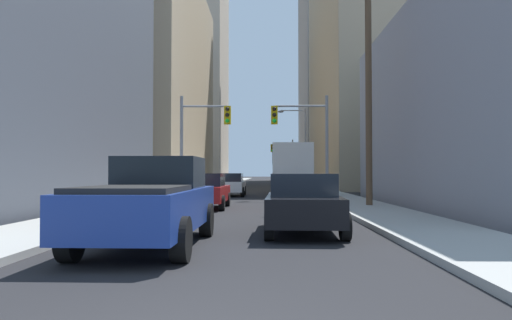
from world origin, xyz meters
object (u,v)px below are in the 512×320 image
at_px(sedan_black, 303,203).
at_px(traffic_signal_near_right, 303,130).
at_px(sedan_white, 230,185).
at_px(city_bus, 291,168).
at_px(traffic_signal_near_left, 203,130).
at_px(traffic_signal_far_right, 283,155).
at_px(sedan_red, 205,191).
at_px(pickup_truck_blue, 152,202).

relative_size(sedan_black, traffic_signal_near_right, 0.71).
height_order(sedan_white, traffic_signal_near_right, traffic_signal_near_right).
xyz_separation_m(city_bus, traffic_signal_near_right, (0.34, -7.15, 2.09)).
xyz_separation_m(sedan_white, traffic_signal_near_right, (4.49, -4.30, 3.25)).
distance_m(sedan_white, traffic_signal_near_right, 7.01).
distance_m(city_bus, traffic_signal_near_left, 9.22).
xyz_separation_m(traffic_signal_near_left, traffic_signal_far_right, (5.90, 36.82, 0.00)).
distance_m(sedan_red, traffic_signal_near_right, 8.94).
relative_size(pickup_truck_blue, traffic_signal_near_left, 0.90).
relative_size(city_bus, sedan_white, 2.73).
relative_size(sedan_black, traffic_signal_far_right, 0.71).
height_order(sedan_black, traffic_signal_near_right, traffic_signal_near_right).
bearing_deg(sedan_red, traffic_signal_near_left, 98.59).
relative_size(sedan_white, traffic_signal_near_right, 0.71).
height_order(pickup_truck_blue, traffic_signal_near_right, traffic_signal_near_right).
bearing_deg(traffic_signal_near_right, sedan_black, -94.29).
bearing_deg(traffic_signal_far_right, pickup_truck_blue, -94.85).
xyz_separation_m(sedan_black, traffic_signal_near_left, (-4.63, 15.35, 3.23)).
relative_size(city_bus, traffic_signal_far_right, 1.93).
relative_size(city_bus, sedan_black, 2.71).
height_order(traffic_signal_near_left, traffic_signal_near_right, same).
distance_m(city_bus, traffic_signal_near_right, 7.46).
bearing_deg(sedan_red, city_bus, 72.52).
xyz_separation_m(sedan_black, traffic_signal_far_right, (1.27, 52.17, 3.23)).
relative_size(city_bus, sedan_red, 2.73).
bearing_deg(sedan_white, traffic_signal_far_right, 81.93).
distance_m(city_bus, sedan_white, 5.17).
bearing_deg(sedan_black, sedan_red, 112.92).
height_order(city_bus, traffic_signal_near_right, traffic_signal_near_right).
bearing_deg(traffic_signal_near_right, sedan_red, -124.77).
relative_size(sedan_red, sedan_white, 1.00).
bearing_deg(sedan_red, sedan_white, 88.68).
xyz_separation_m(pickup_truck_blue, traffic_signal_near_left, (-1.29, 17.53, 3.07)).
height_order(sedan_black, traffic_signal_near_left, traffic_signal_near_left).
relative_size(sedan_black, sedan_white, 1.01).
relative_size(city_bus, pickup_truck_blue, 2.13).
distance_m(city_bus, pickup_truck_blue, 25.05).
relative_size(city_bus, traffic_signal_near_right, 1.93).
height_order(city_bus, traffic_signal_near_left, traffic_signal_near_left).
height_order(pickup_truck_blue, sedan_red, pickup_truck_blue).
distance_m(city_bus, sedan_black, 22.55).
bearing_deg(sedan_black, city_bus, 87.94).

